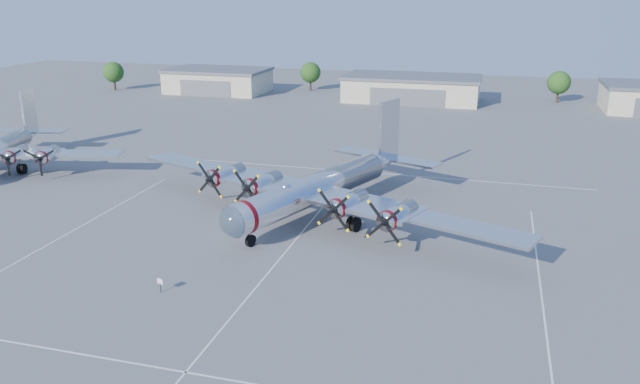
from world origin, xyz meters
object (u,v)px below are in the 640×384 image
(hangar_center, at_px, (412,88))
(info_placard, at_px, (160,283))
(tree_west, at_px, (310,72))
(main_bomber_b29, at_px, (321,214))
(hangar_west, at_px, (218,80))
(tree_east, at_px, (559,83))
(tree_far_west, at_px, (113,72))

(hangar_center, relative_size, info_placard, 24.34)
(tree_west, height_order, info_placard, tree_west)
(main_bomber_b29, bearing_deg, hangar_west, 142.71)
(hangar_west, distance_m, main_bomber_b29, 86.77)
(hangar_center, xyz_separation_m, tree_east, (30.00, 6.04, 1.51))
(tree_east, distance_m, main_bomber_b29, 85.32)
(tree_far_west, bearing_deg, tree_east, 5.71)
(hangar_center, relative_size, tree_east, 4.31)
(hangar_west, bearing_deg, tree_east, 4.60)
(info_placard, bearing_deg, main_bomber_b29, 89.79)
(tree_east, relative_size, info_placard, 5.65)
(tree_far_west, relative_size, info_placard, 5.65)
(main_bomber_b29, bearing_deg, tree_far_west, 156.33)
(hangar_west, height_order, tree_east, tree_east)
(tree_far_west, height_order, tree_west, same)
(tree_west, height_order, main_bomber_b29, tree_west)
(tree_east, bearing_deg, tree_west, 177.92)
(hangar_center, height_order, tree_far_west, tree_far_west)
(tree_east, xyz_separation_m, info_placard, (-36.93, -100.71, -3.40))
(tree_west, relative_size, tree_east, 1.00)
(tree_far_west, relative_size, main_bomber_b29, 0.14)
(hangar_center, relative_size, tree_far_west, 4.31)
(tree_east, bearing_deg, hangar_center, -168.62)
(tree_far_west, relative_size, tree_east, 1.00)
(tree_far_west, bearing_deg, main_bomber_b29, -44.79)
(tree_west, height_order, tree_east, same)
(main_bomber_b29, bearing_deg, info_placard, -88.36)
(hangar_west, distance_m, hangar_center, 45.00)
(hangar_west, relative_size, main_bomber_b29, 0.48)
(tree_far_west, xyz_separation_m, main_bomber_b29, (70.43, -69.92, -4.22))
(hangar_west, bearing_deg, main_bomber_b29, -58.42)
(hangar_center, xyz_separation_m, main_bomber_b29, (0.43, -73.88, -2.71))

